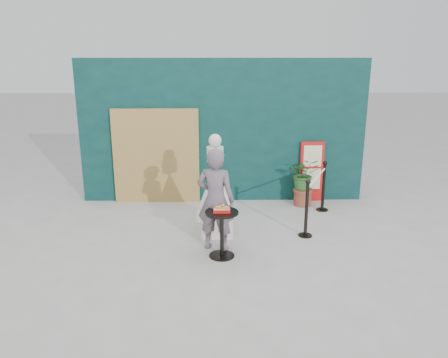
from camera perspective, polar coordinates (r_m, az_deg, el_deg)
ground at (r=6.77m, az=0.16°, el=-11.01°), size 60.00×60.00×0.00m
back_wall at (r=9.31m, az=-0.19°, el=6.29°), size 6.00×0.30×3.00m
bamboo_fence at (r=9.29m, az=-8.85°, el=2.94°), size 1.80×0.08×2.00m
woman at (r=6.94m, az=-1.10°, el=-2.74°), size 0.71×0.57×1.69m
menu_board at (r=9.52m, az=11.35°, el=0.95°), size 0.50×0.07×1.30m
statue at (r=7.59m, az=-1.14°, el=-1.98°), size 0.70×0.70×1.79m
cafe_table at (r=6.80m, az=-0.29°, el=-6.26°), size 0.52×0.52×0.75m
food_basket at (r=6.70m, az=-0.28°, el=-3.97°), size 0.26×0.19×0.11m
planter at (r=9.21m, az=10.35°, el=0.12°), size 0.60×0.52×1.02m
stanchion_barrier at (r=8.34m, az=11.88°, el=-2.36°), size 0.84×1.54×1.03m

